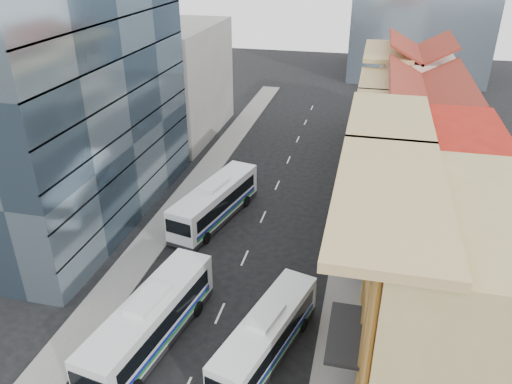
% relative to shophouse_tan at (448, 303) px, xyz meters
% --- Properties ---
extents(sidewalk_right, '(3.00, 90.00, 0.15)m').
position_rel_shophouse_tan_xyz_m(sidewalk_right, '(-5.50, 17.00, -5.92)').
color(sidewalk_right, slate).
rests_on(sidewalk_right, ground).
extents(sidewalk_left, '(3.00, 90.00, 0.15)m').
position_rel_shophouse_tan_xyz_m(sidewalk_left, '(-22.50, 17.00, -5.92)').
color(sidewalk_left, slate).
rests_on(sidewalk_left, ground).
extents(shophouse_tan, '(8.00, 14.00, 12.00)m').
position_rel_shophouse_tan_xyz_m(shophouse_tan, '(0.00, 0.00, 0.00)').
color(shophouse_tan, tan).
rests_on(shophouse_tan, ground).
extents(shophouse_red, '(8.00, 10.00, 12.00)m').
position_rel_shophouse_tan_xyz_m(shophouse_red, '(0.00, 12.00, 0.00)').
color(shophouse_red, '#AA1F13').
rests_on(shophouse_red, ground).
extents(shophouse_cream_near, '(8.00, 9.00, 10.00)m').
position_rel_shophouse_tan_xyz_m(shophouse_cream_near, '(0.00, 21.50, -1.00)').
color(shophouse_cream_near, silver).
rests_on(shophouse_cream_near, ground).
extents(shophouse_cream_mid, '(8.00, 9.00, 10.00)m').
position_rel_shophouse_tan_xyz_m(shophouse_cream_mid, '(0.00, 30.50, -1.00)').
color(shophouse_cream_mid, silver).
rests_on(shophouse_cream_mid, ground).
extents(shophouse_cream_far, '(8.00, 12.00, 11.00)m').
position_rel_shophouse_tan_xyz_m(shophouse_cream_far, '(0.00, 41.00, -0.50)').
color(shophouse_cream_far, silver).
rests_on(shophouse_cream_far, ground).
extents(office_tower, '(12.00, 26.00, 30.00)m').
position_rel_shophouse_tan_xyz_m(office_tower, '(-31.00, 14.00, 9.00)').
color(office_tower, '#3E5262').
rests_on(office_tower, ground).
extents(office_block_far, '(10.00, 18.00, 14.00)m').
position_rel_shophouse_tan_xyz_m(office_block_far, '(-30.00, 37.00, 1.00)').
color(office_block_far, gray).
rests_on(office_block_far, ground).
extents(bus_left_near, '(4.70, 12.27, 3.84)m').
position_rel_shophouse_tan_xyz_m(bus_left_near, '(-17.38, -0.78, -4.08)').
color(bus_left_near, silver).
rests_on(bus_left_near, ground).
extents(bus_left_far, '(5.43, 12.36, 3.86)m').
position_rel_shophouse_tan_xyz_m(bus_left_far, '(-18.22, 15.51, -4.07)').
color(bus_left_far, white).
rests_on(bus_left_far, ground).
extents(bus_right, '(5.11, 10.71, 3.35)m').
position_rel_shophouse_tan_xyz_m(bus_right, '(-10.00, -0.07, -4.33)').
color(bus_right, silver).
rests_on(bus_right, ground).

